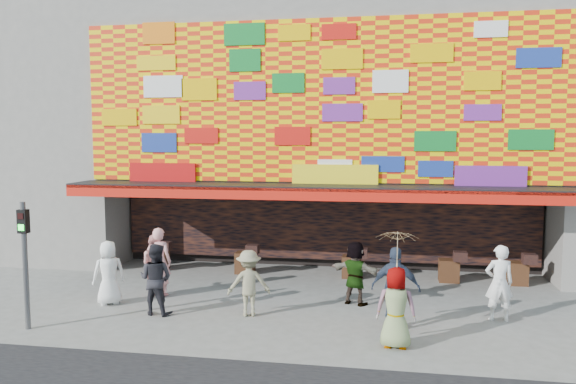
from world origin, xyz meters
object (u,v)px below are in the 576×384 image
Objects in this scene: signal_left at (25,251)px; ped_g at (396,308)px; ped_h at (499,283)px; ped_i at (155,265)px; ped_f at (355,273)px; ped_a at (109,273)px; ped_d at (249,283)px; ped_c at (156,279)px; parasol at (397,250)px; ped_e at (396,288)px; ped_b at (159,262)px.

ped_g is (8.47, 0.27, -0.99)m from signal_left.
ped_i is (-9.18, 0.69, -0.07)m from ped_h.
ped_a is at bearing 33.62° from ped_f.
ped_d is at bearing -20.22° from ped_g.
signal_left is 1.72× the size of ped_i.
ped_c is 6.21m from parasol.
ped_d is 3.36m from ped_i.
ped_g is at bearing 34.56° from ped_h.
ped_e is at bearing 89.21° from parasol.
ped_g is at bearing 1.85° from signal_left.
ped_c is at bearing 42.69° from ped_f.
ped_f is 0.91× the size of ped_h.
parasol is at bearing 154.30° from ped_b.
parasol is (5.95, -1.29, 1.21)m from ped_c.
signal_left is 1.75× the size of ped_f.
ped_b is at bearing 24.79° from ped_f.
ped_a is 10.05m from ped_h.
ped_d is at bearing 153.70° from ped_b.
parasol is (6.53, -2.89, 1.14)m from ped_b.
ped_h is at bearing 174.07° from ped_b.
ped_e is (7.54, -0.67, 0.11)m from ped_a.
ped_d is 0.86× the size of ped_e.
ped_f is (2.59, 1.43, 0.02)m from ped_d.
ped_c is at bearing -10.51° from ped_d.
ped_a is 0.95× the size of ped_c.
ped_c is 8.52m from ped_h.
parasol is (7.52, -1.86, 1.25)m from ped_a.
signal_left is 1.72× the size of ped_g.
ped_b is 1.00× the size of ped_e.
ped_d is 3.92m from ped_g.
ped_f reaches higher than ped_d.
ped_g is (6.53, -2.89, -0.10)m from ped_b.
ped_i is (-6.68, 1.74, -0.10)m from ped_e.
ped_g is at bearing 132.52° from ped_f.
parasol reaches higher than ped_e.
ped_i reaches higher than ped_f.
ped_c is 1.02× the size of parasol.
ped_c reaches higher than ped_g.
ped_a is at bearing 44.31° from ped_b.
ped_b is at bearing -62.94° from ped_c.
ped_h is 1.06× the size of parasol.
ped_e is at bearing -87.61° from ped_g.
ped_b is 1.17× the size of ped_d.
ped_b is at bearing 58.53° from signal_left.
parasol is at bearing -0.00° from ped_g.
ped_f is (7.46, 3.26, -1.00)m from signal_left.
ped_h is 9.20m from ped_i.
ped_g is at bearing 129.22° from ped_a.
ped_b reaches higher than ped_i.
parasol reaches higher than ped_c.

